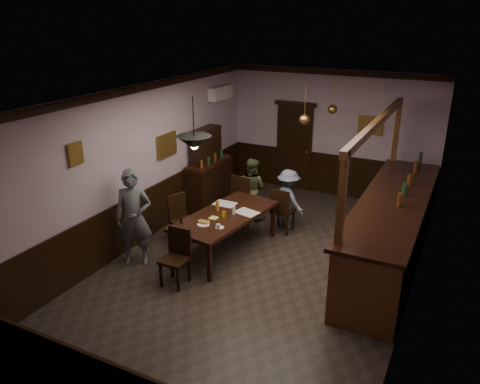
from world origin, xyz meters
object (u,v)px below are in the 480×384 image
Objects in this scene: chair_far_left at (244,197)px; chair_near at (177,254)px; chair_side at (181,217)px; chair_far_right at (281,209)px; soda_can at (224,215)px; person_seated_right at (288,199)px; person_seated_left at (251,189)px; sideboard at (208,176)px; person_standing at (134,218)px; pendant_brass_far at (333,109)px; bar_counter at (391,229)px; dining_table at (225,217)px; pendant_iron at (194,143)px; pendant_brass_mid at (304,120)px; coffee_cup at (218,226)px.

chair_near is (0.08, -2.62, -0.06)m from chair_far_left.
chair_far_right is at bearing -33.26° from chair_side.
chair_far_left is 1.51m from soda_can.
person_seated_right is (1.60, 1.53, 0.10)m from chair_side.
chair_side is 1.04m from soda_can.
chair_far_right is 1.49m from soda_can.
sideboard is at bearing -2.41° from person_seated_left.
sideboard is (-0.19, 2.87, -0.14)m from person_standing.
bar_counter is at bearing -46.37° from pendant_brass_far.
chair_near is (-0.19, -1.31, -0.16)m from dining_table.
person_seated_left is at bearing -140.39° from pendant_brass_far.
sideboard is at bearing -13.37° from chair_far_right.
person_seated_left is at bearing 89.74° from chair_near.
chair_far_right is at bearing -177.66° from chair_far_left.
pendant_iron is at bearing -149.37° from bar_counter.
pendant_brass_mid reaches higher than chair_side.
pendant_brass_far is (2.32, 3.80, 1.43)m from person_standing.
chair_side is at bearing 119.94° from chair_near.
dining_table is 1.61m from person_seated_left.
chair_far_right is 7.92× the size of soda_can.
chair_far_left is at bearing 94.46° from pendant_iron.
sideboard is 2.18× the size of pendant_iron.
person_standing is at bearing -121.42° from pendant_brass_far.
bar_counter is at bearing 173.89° from person_seated_left.
sideboard reaches higher than coffee_cup.
person_seated_left is 1.66× the size of pendant_brass_far.
pendant_brass_mid is (1.02, 2.30, 0.02)m from pendant_iron.
chair_far_left is 0.95m from person_seated_right.
chair_far_right is 0.21× the size of bar_counter.
sideboard reaches higher than soda_can.
pendant_brass_mid and pendant_brass_far have the same top height.
pendant_iron is (1.10, 0.30, 1.40)m from person_standing.
coffee_cup is 0.10× the size of pendant_brass_far.
chair_far_right is (0.90, -0.12, -0.06)m from chair_far_left.
pendant_brass_mid reaches higher than dining_table.
chair_near is at bearing -110.60° from coffee_cup.
pendant_iron is 2.51m from pendant_brass_mid.
chair_far_right is at bearing 23.94° from person_standing.
chair_far_left is 1.27× the size of pendant_iron.
coffee_cup is at bearing -105.53° from pendant_brass_far.
pendant_brass_mid is (0.28, 0.31, 1.78)m from chair_far_right.
pendant_brass_far is (1.05, 2.85, 1.49)m from soda_can.
chair_side is 3.87m from pendant_brass_far.
chair_near is 1.83m from pendant_iron.
chair_side is at bearing 138.59° from pendant_iron.
chair_near is 7.92× the size of soda_can.
pendant_brass_mid is (1.10, 2.81, 1.78)m from chair_near.
sideboard is (-1.13, 0.46, 0.15)m from chair_far_left.
person_seated_left is at bearing -88.78° from chair_far_left.
chair_far_left is 0.30m from person_seated_left.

